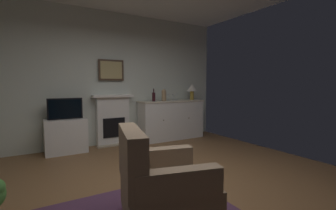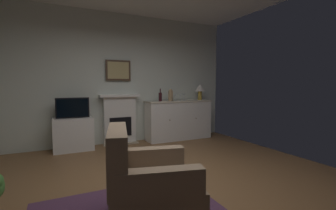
% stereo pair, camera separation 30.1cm
% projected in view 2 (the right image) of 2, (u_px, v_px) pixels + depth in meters
% --- Properties ---
extents(ground_plane, '(5.32, 5.45, 0.10)m').
position_uv_depth(ground_plane, '(172.00, 192.00, 2.95)').
color(ground_plane, brown).
rests_on(ground_plane, ground).
extents(wall_rear, '(5.32, 0.06, 2.89)m').
position_uv_depth(wall_rear, '(119.00, 79.00, 5.25)').
color(wall_rear, silver).
rests_on(wall_rear, ground_plane).
extents(fireplace_unit, '(0.87, 0.30, 1.10)m').
position_uv_depth(fireplace_unit, '(120.00, 119.00, 5.20)').
color(fireplace_unit, white).
rests_on(fireplace_unit, ground_plane).
extents(framed_picture, '(0.55, 0.04, 0.45)m').
position_uv_depth(framed_picture, '(118.00, 70.00, 5.15)').
color(framed_picture, '#473323').
extents(sideboard_cabinet, '(1.63, 0.49, 0.94)m').
position_uv_depth(sideboard_cabinet, '(179.00, 120.00, 5.65)').
color(sideboard_cabinet, white).
rests_on(sideboard_cabinet, ground_plane).
extents(table_lamp, '(0.26, 0.26, 0.40)m').
position_uv_depth(table_lamp, '(200.00, 89.00, 5.85)').
color(table_lamp, '#B79338').
rests_on(table_lamp, sideboard_cabinet).
extents(wine_bottle, '(0.08, 0.08, 0.29)m').
position_uv_depth(wine_bottle, '(160.00, 97.00, 5.40)').
color(wine_bottle, '#331419').
rests_on(wine_bottle, sideboard_cabinet).
extents(wine_glass_left, '(0.07, 0.07, 0.16)m').
position_uv_depth(wine_glass_left, '(176.00, 96.00, 5.56)').
color(wine_glass_left, silver).
rests_on(wine_glass_left, sideboard_cabinet).
extents(wine_glass_center, '(0.07, 0.07, 0.16)m').
position_uv_depth(wine_glass_center, '(180.00, 96.00, 5.59)').
color(wine_glass_center, silver).
rests_on(wine_glass_center, sideboard_cabinet).
extents(wine_glass_right, '(0.07, 0.07, 0.16)m').
position_uv_depth(wine_glass_right, '(183.00, 95.00, 5.67)').
color(wine_glass_right, silver).
rests_on(wine_glass_right, sideboard_cabinet).
extents(vase_decorative, '(0.11, 0.11, 0.28)m').
position_uv_depth(vase_decorative, '(171.00, 95.00, 5.45)').
color(vase_decorative, '#9E7F5B').
rests_on(vase_decorative, sideboard_cabinet).
extents(tv_cabinet, '(0.75, 0.42, 0.66)m').
position_uv_depth(tv_cabinet, '(73.00, 134.00, 4.65)').
color(tv_cabinet, white).
rests_on(tv_cabinet, ground_plane).
extents(tv_set, '(0.62, 0.07, 0.40)m').
position_uv_depth(tv_set, '(73.00, 108.00, 4.59)').
color(tv_set, black).
rests_on(tv_set, tv_cabinet).
extents(armchair, '(0.97, 0.93, 0.92)m').
position_uv_depth(armchair, '(147.00, 185.00, 2.16)').
color(armchair, '#8C7259').
rests_on(armchair, ground_plane).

